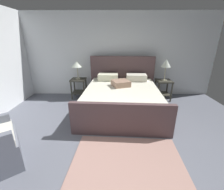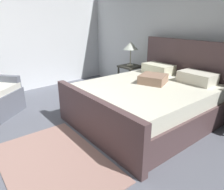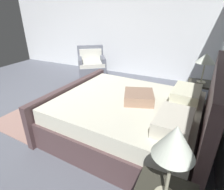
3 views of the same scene
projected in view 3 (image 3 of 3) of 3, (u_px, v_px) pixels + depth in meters
ground_plane at (34, 108)px, 3.72m from camera, size 5.78×6.58×0.02m
wall_side_left at (102, 30)px, 5.58m from camera, size 0.12×6.70×2.50m
bed at (131, 117)px, 2.72m from camera, size 2.06×2.32×1.27m
table_lamp_right at (175, 144)px, 1.08m from camera, size 0.27×0.27×0.61m
nightstand_left at (199, 92)px, 3.41m from camera, size 0.44×0.44×0.60m
table_lamp_left at (206, 59)px, 3.13m from camera, size 0.33×0.33×0.54m
armchair at (92, 67)px, 5.11m from camera, size 1.01×1.01×0.90m
area_rug at (46, 111)px, 3.56m from camera, size 1.73×1.18×0.01m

